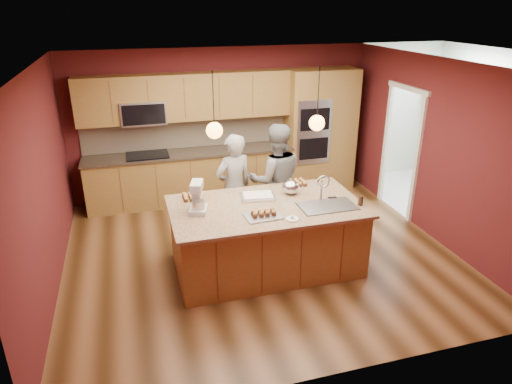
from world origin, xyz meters
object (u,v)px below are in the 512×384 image
object	(u,v)px
mixing_bowl	(291,187)
stand_mixer	(197,199)
person_right	(276,180)
island	(267,236)
person_left	(234,188)

from	to	relation	value
mixing_bowl	stand_mixer	bearing A→B (deg)	-170.11
person_right	mixing_bowl	size ratio (longest dim) A/B	7.30
island	mixing_bowl	distance (m)	0.76
stand_mixer	mixing_bowl	world-z (taller)	stand_mixer
person_left	mixing_bowl	size ratio (longest dim) A/B	6.86
island	stand_mixer	size ratio (longest dim) A/B	6.26
person_left	stand_mixer	world-z (taller)	person_left
island	person_left	bearing A→B (deg)	103.51
person_left	person_right	world-z (taller)	person_right
person_left	person_right	bearing A→B (deg)	163.10
island	stand_mixer	bearing A→B (deg)	176.84
stand_mixer	mixing_bowl	bearing A→B (deg)	26.47
island	person_left	distance (m)	1.06
stand_mixer	island	bearing A→B (deg)	13.42
person_left	island	bearing A→B (deg)	86.62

